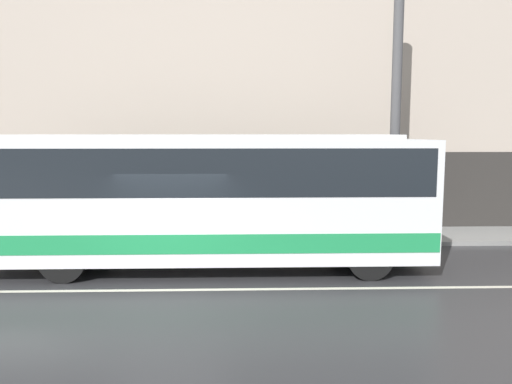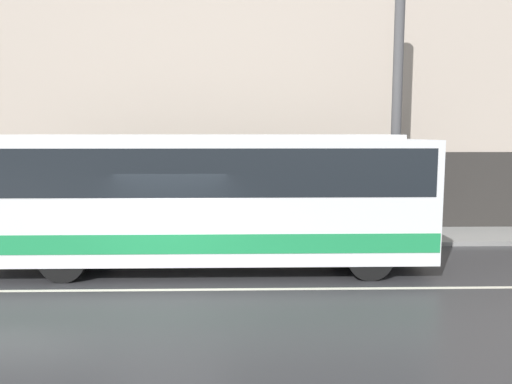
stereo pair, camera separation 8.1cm
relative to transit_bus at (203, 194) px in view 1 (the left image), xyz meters
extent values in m
plane|color=#2D2D30|center=(-0.63, -1.74, -1.89)|extent=(60.00, 60.00, 0.00)
cube|color=gray|center=(-0.63, 3.50, -1.83)|extent=(60.00, 2.49, 0.13)
cube|color=#B7A899|center=(-0.63, 4.90, 3.60)|extent=(60.00, 0.30, 10.98)
cube|color=#2D2B28|center=(-0.63, 4.73, -0.52)|extent=(60.00, 0.06, 2.74)
cube|color=beige|center=(-0.63, -1.74, -1.89)|extent=(54.00, 0.14, 0.01)
cube|color=white|center=(-0.01, 0.00, -0.10)|extent=(11.07, 2.47, 2.89)
cube|color=#1E8C4C|center=(-0.01, 0.00, -0.99)|extent=(11.01, 2.50, 0.45)
cube|color=black|center=(-0.01, 0.00, 0.62)|extent=(10.73, 2.49, 1.10)
cube|color=orange|center=(5.48, 0.00, 1.16)|extent=(0.12, 1.85, 0.28)
cube|color=white|center=(-0.01, 0.00, 1.41)|extent=(9.41, 2.10, 0.12)
cylinder|color=black|center=(3.93, -1.08, -1.35)|extent=(1.08, 0.28, 1.08)
cylinder|color=black|center=(3.93, 1.08, -1.35)|extent=(1.08, 0.28, 1.08)
cylinder|color=black|center=(-3.14, -1.08, -1.35)|extent=(1.08, 0.28, 1.08)
cylinder|color=black|center=(-3.14, 1.08, -1.35)|extent=(1.08, 0.28, 1.08)
cylinder|color=#4C4C4F|center=(5.70, 3.08, 2.00)|extent=(0.31, 0.31, 7.53)
cylinder|color=#333338|center=(-4.01, 2.86, -1.07)|extent=(0.36, 0.36, 1.37)
sphere|color=tan|center=(-4.01, 2.86, -0.26)|extent=(0.25, 0.25, 0.25)
camera|label=1|loc=(0.94, -12.31, 1.52)|focal=35.00mm
camera|label=2|loc=(1.02, -12.31, 1.52)|focal=35.00mm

